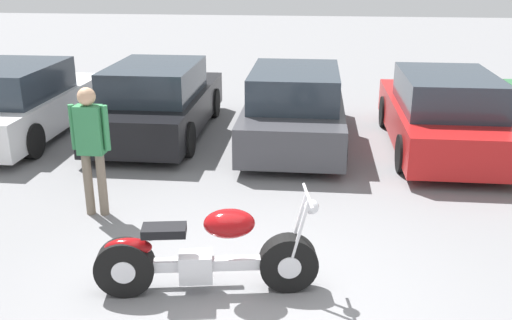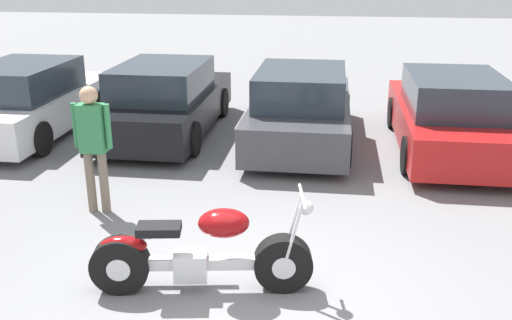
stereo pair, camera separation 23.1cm
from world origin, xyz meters
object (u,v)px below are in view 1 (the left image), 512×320
Objects in this scene: parked_car_white at (20,103)px; parked_car_black at (159,102)px; parked_car_dark_grey at (295,108)px; person_standing at (91,141)px; parked_car_red at (442,114)px; motorcycle at (205,255)px.

parked_car_white is 2.66m from parked_car_black.
parked_car_black is 1.00× the size of parked_car_dark_grey.
person_standing is at bearing -125.78° from parked_car_dark_grey.
parked_car_dark_grey is at bearing 1.52° from parked_car_white.
parked_car_black is at bearing 175.96° from parked_car_red.
parked_car_red is (3.34, 5.05, 0.24)m from motorcycle.
parked_car_dark_grey is (2.63, -0.22, 0.00)m from parked_car_black.
parked_car_dark_grey is 4.32m from person_standing.
person_standing is (2.75, -3.35, 0.39)m from parked_car_white.
parked_car_black is 3.73m from person_standing.
motorcycle is at bearing -123.47° from parked_car_red.
parked_car_black is 2.64m from parked_car_dark_grey.
parked_car_dark_grey is (0.71, 5.21, 0.24)m from motorcycle.
parked_car_dark_grey is 1.00× the size of parked_car_red.
motorcycle is 0.53× the size of parked_car_white.
parked_car_white is at bearing 179.88° from parked_car_red.
parked_car_white is at bearing -172.30° from parked_car_black.
person_standing is (-2.52, -3.49, 0.39)m from parked_car_dark_grey.
parked_car_black is (-1.93, 5.43, 0.24)m from motorcycle.
parked_car_dark_grey reaches higher than motorcycle.
person_standing reaches higher than parked_car_white.
motorcycle is at bearing -97.72° from parked_car_dark_grey.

